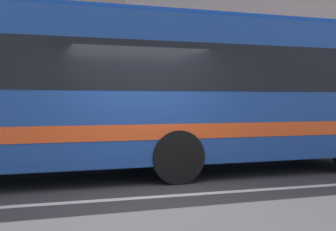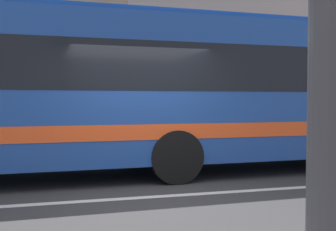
{
  "view_description": "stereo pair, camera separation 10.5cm",
  "coord_description": "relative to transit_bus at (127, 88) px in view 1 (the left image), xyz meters",
  "views": [
    {
      "loc": [
        -1.55,
        -6.2,
        1.55
      ],
      "look_at": [
        0.87,
        2.34,
        1.22
      ],
      "focal_mm": 43.0,
      "sensor_mm": 36.0,
      "label": 1
    },
    {
      "loc": [
        -1.45,
        -6.22,
        1.55
      ],
      "look_at": [
        0.87,
        2.34,
        1.22
      ],
      "focal_mm": 43.0,
      "sensor_mm": 36.0,
      "label": 2
    }
  ],
  "objects": [
    {
      "name": "apartment_block_right",
      "position": [
        14.18,
        12.94,
        4.69
      ],
      "size": [
        25.74,
        10.77,
        12.98
      ],
      "color": "#BBAAA2",
      "rests_on": "ground_plane"
    },
    {
      "name": "transit_bus",
      "position": [
        0.0,
        0.0,
        0.0
      ],
      "size": [
        11.51,
        2.78,
        3.27
      ],
      "color": "navy",
      "rests_on": "ground_plane"
    },
    {
      "name": "lane_centre_line",
      "position": [
        0.09,
        -2.04,
        -1.8
      ],
      "size": [
        60.0,
        0.16,
        0.01
      ],
      "primitive_type": "cube",
      "color": "silver",
      "rests_on": "ground_plane"
    },
    {
      "name": "ground_plane",
      "position": [
        0.09,
        -2.04,
        -1.8
      ],
      "size": [
        160.0,
        160.0,
        0.0
      ],
      "primitive_type": "plane",
      "color": "#383738"
    },
    {
      "name": "hedge_row_far",
      "position": [
        3.81,
        3.29,
        -1.41
      ],
      "size": [
        17.28,
        1.1,
        0.78
      ],
      "primitive_type": "cube",
      "color": "#25481E",
      "rests_on": "ground_plane"
    }
  ]
}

